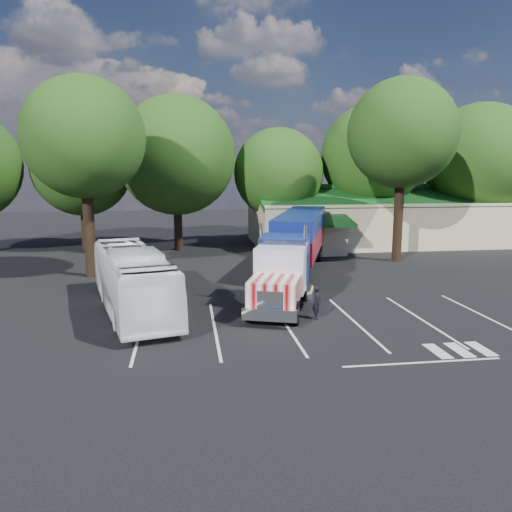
{
  "coord_description": "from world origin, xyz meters",
  "views": [
    {
      "loc": [
        -4.35,
        -27.05,
        6.86
      ],
      "look_at": [
        -0.41,
        0.75,
        2.0
      ],
      "focal_mm": 35.0,
      "sensor_mm": 36.0,
      "label": 1
    }
  ],
  "objects": [
    {
      "name": "tree_row_b",
      "position": [
        -13.0,
        17.8,
        7.13
      ],
      "size": [
        8.4,
        8.4,
        11.35
      ],
      "color": "black",
      "rests_on": "ground"
    },
    {
      "name": "tree_row_d",
      "position": [
        4.0,
        17.5,
        6.58
      ],
      "size": [
        8.0,
        8.0,
        10.6
      ],
      "color": "black",
      "rests_on": "ground"
    },
    {
      "name": "semi_truck",
      "position": [
        2.68,
        3.83,
        2.36
      ],
      "size": [
        8.77,
        19.63,
        4.17
      ],
      "rotation": [
        0.0,
        0.0,
        -0.33
      ],
      "color": "black",
      "rests_on": "ground"
    },
    {
      "name": "event_hall",
      "position": [
        13.74,
        17.81,
        2.21
      ],
      "size": [
        24.2,
        14.12,
        5.55
      ],
      "color": "beige",
      "rests_on": "ground"
    },
    {
      "name": "tree_row_e",
      "position": [
        13.0,
        18.0,
        8.09
      ],
      "size": [
        9.6,
        9.6,
        12.9
      ],
      "color": "black",
      "rests_on": "ground"
    },
    {
      "name": "woman",
      "position": [
        1.6,
        -5.21,
        0.79
      ],
      "size": [
        0.43,
        0.61,
        1.57
      ],
      "primitive_type": "imported",
      "rotation": [
        0.0,
        0.0,
        1.47
      ],
      "color": "black",
      "rests_on": "ground"
    },
    {
      "name": "silver_sedan",
      "position": [
        9.04,
        14.0,
        0.64
      ],
      "size": [
        3.99,
        1.66,
        1.28
      ],
      "primitive_type": "imported",
      "rotation": [
        0.0,
        0.0,
        1.65
      ],
      "color": "#AEB0B6",
      "rests_on": "ground"
    },
    {
      "name": "ground",
      "position": [
        0.0,
        0.0,
        0.0
      ],
      "size": [
        120.0,
        120.0,
        0.0
      ],
      "primitive_type": "plane",
      "color": "black",
      "rests_on": "ground"
    },
    {
      "name": "bicycle",
      "position": [
        1.8,
        6.43,
        0.49
      ],
      "size": [
        1.62,
        1.88,
        0.98
      ],
      "primitive_type": "imported",
      "rotation": [
        0.0,
        0.0,
        0.63
      ],
      "color": "black",
      "rests_on": "ground"
    },
    {
      "name": "tree_row_f",
      "position": [
        23.0,
        16.8,
        7.79
      ],
      "size": [
        10.4,
        10.4,
        13.0
      ],
      "color": "black",
      "rests_on": "ground"
    },
    {
      "name": "tour_bus",
      "position": [
        -7.0,
        -2.6,
        1.56
      ],
      "size": [
        5.31,
        11.53,
        3.13
      ],
      "primitive_type": "imported",
      "rotation": [
        0.0,
        0.0,
        0.25
      ],
      "color": "white",
      "rests_on": "ground"
    },
    {
      "name": "tree_near_right",
      "position": [
        11.5,
        8.5,
        9.46
      ],
      "size": [
        8.0,
        8.0,
        13.5
      ],
      "color": "black",
      "rests_on": "ground"
    },
    {
      "name": "tree_near_left",
      "position": [
        -10.5,
        6.0,
        8.81
      ],
      "size": [
        7.6,
        7.6,
        12.65
      ],
      "color": "black",
      "rests_on": "ground"
    },
    {
      "name": "tree_row_c",
      "position": [
        -5.0,
        16.2,
        8.04
      ],
      "size": [
        10.0,
        10.0,
        13.05
      ],
      "color": "black",
      "rests_on": "ground"
    }
  ]
}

